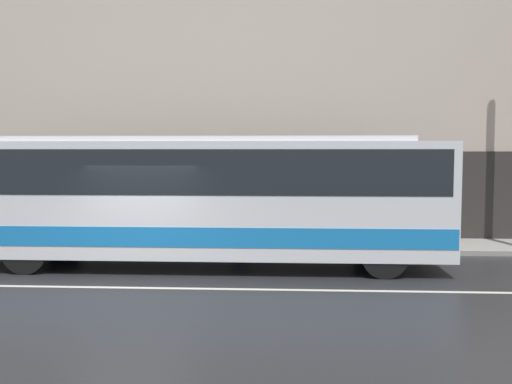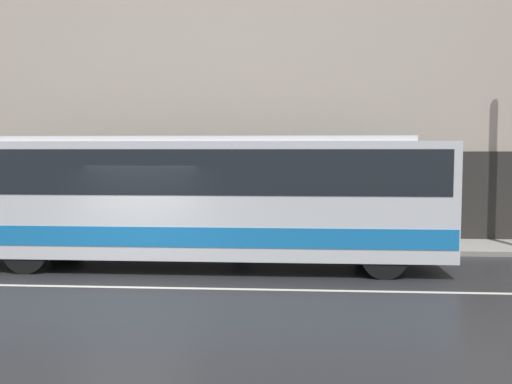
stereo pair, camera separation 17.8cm
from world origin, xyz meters
name	(u,v)px [view 2 (the right image)]	position (x,y,z in m)	size (l,w,h in m)	color
ground_plane	(128,287)	(0.00, 0.00, 0.00)	(60.00, 60.00, 0.00)	#262628
sidewalk	(179,244)	(0.00, 5.13, 0.07)	(60.00, 2.25, 0.14)	gray
building_facade	(185,31)	(0.00, 6.40, 6.52)	(60.00, 0.35, 13.47)	#B7A899
lane_stripe	(128,287)	(0.00, 0.00, 0.00)	(54.00, 0.14, 0.01)	beige
transit_bus	(192,194)	(0.94, 2.27, 1.78)	(12.17, 2.49, 3.16)	silver
pedestrian_waiting	(240,220)	(1.89, 4.67, 0.86)	(0.36, 0.36, 1.57)	navy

